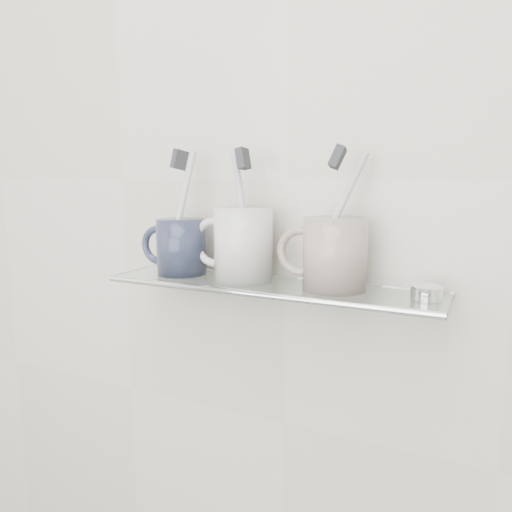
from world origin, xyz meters
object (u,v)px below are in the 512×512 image
Objects in this scene: mug_right at (335,254)px; mug_left at (181,247)px; shelf_glass at (269,286)px; mug_center at (243,244)px.

mug_left is at bearing 175.96° from mug_right.
shelf_glass is at bearing 178.92° from mug_right.
mug_center reaches higher than mug_right.
mug_center is at bearing -17.96° from mug_left.
shelf_glass is 5.02× the size of mug_right.
mug_left reaches higher than shelf_glass.
mug_center reaches higher than mug_left.
mug_center reaches higher than shelf_glass.
mug_center is at bearing 175.96° from mug_right.
mug_center is at bearing 173.71° from shelf_glass.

